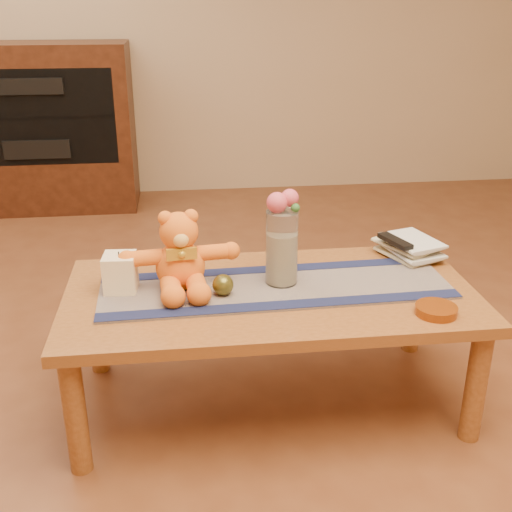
{
  "coord_description": "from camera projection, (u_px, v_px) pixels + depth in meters",
  "views": [
    {
      "loc": [
        -0.29,
        -1.93,
        1.39
      ],
      "look_at": [
        -0.05,
        0.0,
        0.58
      ],
      "focal_mm": 44.3,
      "sensor_mm": 36.0,
      "label": 1
    }
  ],
  "objects": [
    {
      "name": "coffee_table_top",
      "position": [
        270.0,
        296.0,
        2.17
      ],
      "size": [
        1.4,
        0.7,
        0.04
      ],
      "primitive_type": "cube",
      "color": "brown",
      "rests_on": "floor"
    },
    {
      "name": "book_bottom",
      "position": [
        392.0,
        258.0,
        2.39
      ],
      "size": [
        0.24,
        0.27,
        0.02
      ],
      "primitive_type": "imported",
      "rotation": [
        0.0,
        0.0,
        0.4
      ],
      "color": "beige",
      "rests_on": "coffee_table_top"
    },
    {
      "name": "table_leg_br",
      "position": [
        414.0,
        305.0,
        2.59
      ],
      "size": [
        0.07,
        0.07,
        0.41
      ],
      "primitive_type": "cylinder",
      "color": "brown",
      "rests_on": "floor"
    },
    {
      "name": "cabinet_shelf",
      "position": [
        36.0,
        115.0,
        4.08
      ],
      "size": [
        1.02,
        0.2,
        0.02
      ],
      "primitive_type": "cube",
      "color": "black",
      "rests_on": "media_cabinet"
    },
    {
      "name": "media_cabinet",
      "position": [
        43.0,
        128.0,
        4.26
      ],
      "size": [
        1.2,
        0.5,
        1.1
      ],
      "primitive_type": "cube",
      "color": "black",
      "rests_on": "floor"
    },
    {
      "name": "floor",
      "position": [
        269.0,
        400.0,
        2.34
      ],
      "size": [
        5.5,
        5.5,
        0.0
      ],
      "primitive_type": "plane",
      "color": "#5C2F1A",
      "rests_on": "ground"
    },
    {
      "name": "bronze_ball",
      "position": [
        223.0,
        285.0,
        2.1
      ],
      "size": [
        0.09,
        0.09,
        0.07
      ],
      "primitive_type": "sphere",
      "rotation": [
        0.0,
        0.0,
        0.33
      ],
      "color": "#4F4B1A",
      "rests_on": "persian_runner"
    },
    {
      "name": "candle_wick",
      "position": [
        119.0,
        253.0,
        2.1
      ],
      "size": [
        0.0,
        0.0,
        0.01
      ],
      "primitive_type": "cylinder",
      "rotation": [
        0.0,
        0.0,
        -0.07
      ],
      "color": "black",
      "rests_on": "pillar_candle"
    },
    {
      "name": "blue_flower_back",
      "position": [
        284.0,
        200.0,
        2.13
      ],
      "size": [
        0.04,
        0.04,
        0.04
      ],
      "primitive_type": "sphere",
      "color": "#455595",
      "rests_on": "glass_vase"
    },
    {
      "name": "stereo_lower",
      "position": [
        41.0,
        145.0,
        4.18
      ],
      "size": [
        0.42,
        0.28,
        0.12
      ],
      "primitive_type": "cube",
      "color": "black",
      "rests_on": "media_cabinet"
    },
    {
      "name": "glass_vase",
      "position": [
        282.0,
        248.0,
        2.15
      ],
      "size": [
        0.11,
        0.11,
        0.26
      ],
      "primitive_type": "cylinder",
      "color": "silver",
      "rests_on": "persian_runner"
    },
    {
      "name": "teddy_bear",
      "position": [
        180.0,
        251.0,
        2.13
      ],
      "size": [
        0.41,
        0.35,
        0.26
      ],
      "primitive_type": null,
      "rotation": [
        0.0,
        0.0,
        0.1
      ],
      "color": "orange",
      "rests_on": "persian_runner"
    },
    {
      "name": "book_top",
      "position": [
        394.0,
        245.0,
        2.37
      ],
      "size": [
        0.22,
        0.26,
        0.02
      ],
      "primitive_type": "imported",
      "rotation": [
        0.0,
        0.0,
        0.29
      ],
      "color": "beige",
      "rests_on": "book_upper"
    },
    {
      "name": "table_leg_fl",
      "position": [
        75.0,
        415.0,
        1.92
      ],
      "size": [
        0.07,
        0.07,
        0.41
      ],
      "primitive_type": "cylinder",
      "color": "brown",
      "rests_on": "floor"
    },
    {
      "name": "stereo_upper",
      "position": [
        33.0,
        84.0,
        4.02
      ],
      "size": [
        0.42,
        0.28,
        0.1
      ],
      "primitive_type": "cube",
      "color": "black",
      "rests_on": "media_cabinet"
    },
    {
      "name": "cabinet_cavity",
      "position": [
        34.0,
        118.0,
        4.0
      ],
      "size": [
        1.02,
        0.03,
        0.61
      ],
      "primitive_type": "cube",
      "color": "black",
      "rests_on": "media_cabinet"
    },
    {
      "name": "wall_back",
      "position": [
        215.0,
        0.0,
        4.34
      ],
      "size": [
        5.5,
        0.0,
        5.5
      ],
      "primitive_type": "plane",
      "rotation": [
        1.57,
        0.0,
        0.0
      ],
      "color": "tan",
      "rests_on": "floor"
    },
    {
      "name": "book_upper",
      "position": [
        391.0,
        249.0,
        2.38
      ],
      "size": [
        0.25,
        0.27,
        0.02
      ],
      "primitive_type": "imported",
      "rotation": [
        0.0,
        0.0,
        0.45
      ],
      "color": "beige",
      "rests_on": "book_lower"
    },
    {
      "name": "persian_runner",
      "position": [
        276.0,
        287.0,
        2.18
      ],
      "size": [
        1.21,
        0.38,
        0.01
      ],
      "primitive_type": "cube",
      "rotation": [
        0.0,
        0.0,
        0.03
      ],
      "color": "#171742",
      "rests_on": "coffee_table_top"
    },
    {
      "name": "leaf_sprig",
      "position": [
        295.0,
        208.0,
        2.08
      ],
      "size": [
        0.03,
        0.03,
        0.03
      ],
      "primitive_type": "sphere",
      "color": "#33662D",
      "rests_on": "glass_vase"
    },
    {
      "name": "rose_right",
      "position": [
        290.0,
        198.0,
        2.09
      ],
      "size": [
        0.06,
        0.06,
        0.06
      ],
      "primitive_type": "sphere",
      "color": "#CD485D",
      "rests_on": "glass_vase"
    },
    {
      "name": "pillar_candle",
      "position": [
        120.0,
        273.0,
        2.12
      ],
      "size": [
        0.11,
        0.11,
        0.13
      ],
      "primitive_type": "cube",
      "rotation": [
        0.0,
        0.0,
        -0.07
      ],
      "color": "#FFE7BB",
      "rests_on": "persian_runner"
    },
    {
      "name": "table_leg_bl",
      "position": [
        96.0,
        324.0,
        2.45
      ],
      "size": [
        0.07,
        0.07,
        0.41
      ],
      "primitive_type": "cylinder",
      "color": "brown",
      "rests_on": "floor"
    },
    {
      "name": "rose_left",
      "position": [
        277.0,
        203.0,
        2.08
      ],
      "size": [
        0.07,
        0.07,
        0.07
      ],
      "primitive_type": "sphere",
      "color": "#CD485D",
      "rests_on": "glass_vase"
    },
    {
      "name": "runner_border_far",
      "position": [
        269.0,
        269.0,
        2.31
      ],
      "size": [
        1.2,
        0.09,
        0.0
      ],
      "primitive_type": "cube",
      "rotation": [
        0.0,
        0.0,
        0.03
      ],
      "color": "#151B40",
      "rests_on": "persian_runner"
    },
    {
      "name": "amber_dish",
      "position": [
        436.0,
        310.0,
        2.0
      ],
      "size": [
        0.16,
        0.16,
        0.03
      ],
      "primitive_type": "cylinder",
      "rotation": [
        0.0,
        0.0,
        -0.19
      ],
      "color": "#BF5914",
      "rests_on": "coffee_table_top"
    },
    {
      "name": "blue_flower_side",
      "position": [
        273.0,
        204.0,
        2.11
      ],
      "size": [
        0.04,
        0.04,
        0.04
      ],
      "primitive_type": "sphere",
      "color": "#455595",
      "rests_on": "glass_vase"
    },
    {
      "name": "book_lower",
      "position": [
        394.0,
        254.0,
        2.39
      ],
      "size": [
        0.22,
        0.26,
        0.02
      ],
      "primitive_type": "imported",
      "rotation": [
        0.0,
        0.0,
        0.26
      ],
      "color": "beige",
      "rests_on": "book_bottom"
    },
    {
      "name": "table_leg_fr",
      "position": [
        476.0,
        386.0,
        2.06
      ],
      "size": [
        0.07,
        0.07,
        0.41
      ],
      "primitive_type": "cylinder",
      "color": "brown",
      "rests_on": "floor"
    },
    {
      "name": "tv_remote",
      "position": [
        395.0,
        241.0,
        2.36
      ],
      "size": [
        0.1,
        0.17,
        0.02
      ],
      "primitive_type": "cube",
      "rotation": [
        0.0,
        0.0,
        0.34
      ],
      "color": "black",
      "rests_on": "book_top"
    },
    {
      "name": "potpourri_fill",
      "position": [
        282.0,
        258.0,
        2.17
      ],
      "size": [
        0.09,
        0.09,
        0.18
      ],
      "primitive_type": "cylinder",
      "color": "beige",
      "rests_on": "glass_vase"
    },
    {
      "name": "runner_border_near",
      "position": [
        284.0,
        305.0,
        2.04
      ],
      "size": [
        1.2,
        0.09,
        0.0
      ],
      "primitive_type": "cube",
      "rotation": [
        0.0,
        0.0,
        0.03
      ],
      "color": "#151B40",
      "rests_on": "persian_runner"
    }
  ]
}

